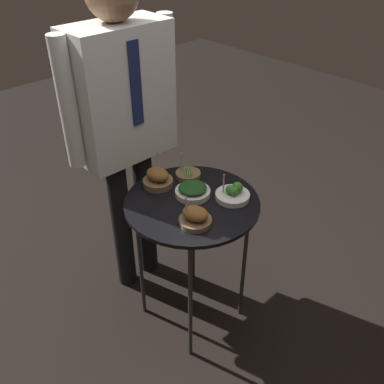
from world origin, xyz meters
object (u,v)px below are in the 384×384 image
(bowl_roast_front_right, at_px, (195,217))
(bowl_broccoli_front_center, at_px, (233,194))
(bowl_asparagus_front_left, at_px, (188,174))
(bowl_roast_far_rim, at_px, (158,178))
(waiter_figure, at_px, (123,110))
(serving_cart, at_px, (192,212))
(bowl_spinach_center, at_px, (193,191))

(bowl_roast_front_right, distance_m, bowl_broccoli_front_center, 0.25)
(bowl_asparagus_front_left, distance_m, bowl_roast_far_rim, 0.16)
(bowl_roast_front_right, bearing_deg, waiter_figure, 82.99)
(serving_cart, relative_size, bowl_roast_front_right, 5.39)
(bowl_roast_far_rim, relative_size, waiter_figure, 0.10)
(bowl_roast_front_right, bearing_deg, serving_cart, 51.58)
(serving_cart, distance_m, bowl_roast_far_rim, 0.23)
(bowl_roast_front_right, xyz_separation_m, bowl_spinach_center, (0.14, 0.16, -0.01))
(serving_cart, height_order, bowl_asparagus_front_left, bowl_asparagus_front_left)
(bowl_asparagus_front_left, bearing_deg, bowl_broccoli_front_center, -85.01)
(bowl_roast_front_right, bearing_deg, bowl_broccoli_front_center, 3.22)
(bowl_roast_far_rim, bearing_deg, waiter_figure, 90.57)
(bowl_spinach_center, height_order, bowl_asparagus_front_left, bowl_asparagus_front_left)
(bowl_spinach_center, distance_m, bowl_broccoli_front_center, 0.19)
(bowl_spinach_center, height_order, waiter_figure, waiter_figure)
(bowl_roast_front_right, bearing_deg, bowl_spinach_center, 49.61)
(serving_cart, distance_m, bowl_broccoli_front_center, 0.21)
(serving_cart, relative_size, bowl_broccoli_front_center, 4.79)
(bowl_broccoli_front_center, relative_size, waiter_figure, 0.09)
(serving_cart, bearing_deg, bowl_asparagus_front_left, 52.11)
(serving_cart, height_order, bowl_roast_front_right, bowl_roast_front_right)
(serving_cart, distance_m, bowl_roast_front_right, 0.19)
(bowl_spinach_center, bearing_deg, bowl_roast_front_right, -130.39)
(bowl_asparagus_front_left, xyz_separation_m, waiter_figure, (-0.16, 0.28, 0.30))
(bowl_roast_far_rim, distance_m, waiter_figure, 0.37)
(bowl_spinach_center, bearing_deg, bowl_broccoli_front_center, -51.78)
(waiter_figure, bearing_deg, bowl_spinach_center, -80.71)
(bowl_broccoli_front_center, distance_m, bowl_roast_far_rim, 0.37)
(serving_cart, distance_m, waiter_figure, 0.59)
(bowl_asparagus_front_left, bearing_deg, bowl_roast_front_right, -128.12)
(bowl_broccoli_front_center, height_order, waiter_figure, waiter_figure)
(bowl_asparagus_front_left, relative_size, bowl_roast_far_rim, 0.80)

